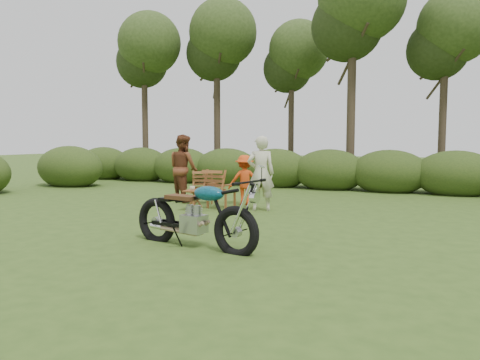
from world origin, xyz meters
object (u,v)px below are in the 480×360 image
at_px(adult_b, 184,201).
at_px(adult_a, 261,210).
at_px(side_table, 194,201).
at_px(child, 245,205).
at_px(lawn_chair_right, 221,208).
at_px(lawn_chair_left, 203,203).
at_px(cup, 192,188).
at_px(motorcycle, 194,247).

bearing_deg(adult_b, adult_a, -164.91).
xyz_separation_m(side_table, child, (0.69, 1.42, -0.25)).
distance_m(adult_a, child, 1.02).
relative_size(lawn_chair_right, adult_b, 0.52).
height_order(lawn_chair_right, adult_b, adult_b).
bearing_deg(child, lawn_chair_right, 34.45).
distance_m(lawn_chair_left, cup, 1.46).
relative_size(adult_a, adult_b, 0.97).
distance_m(side_table, adult_b, 1.76).
height_order(adult_a, child, adult_a).
distance_m(side_table, child, 1.60).
relative_size(motorcycle, adult_b, 1.25).
bearing_deg(motorcycle, adult_b, 133.15).
bearing_deg(lawn_chair_right, motorcycle, 115.64).
bearing_deg(adult_a, lawn_chair_left, -40.86).
relative_size(adult_a, child, 1.38).
distance_m(lawn_chair_left, child, 1.18).
bearing_deg(adult_b, lawn_chair_right, -174.35).
distance_m(lawn_chair_right, lawn_chair_left, 1.01).
relative_size(lawn_chair_right, child, 0.74).
distance_m(lawn_chair_right, child, 0.79).
xyz_separation_m(side_table, adult_b, (-1.13, 1.33, -0.25)).
bearing_deg(child, motorcycle, 73.35).
height_order(lawn_chair_left, cup, cup).
xyz_separation_m(motorcycle, child, (-1.23, 4.70, 0.00)).
height_order(cup, child, child).
distance_m(motorcycle, adult_b, 5.53).
bearing_deg(lawn_chair_left, adult_b, -35.13).
bearing_deg(adult_b, motorcycle, 151.83).
distance_m(motorcycle, cup, 3.85).
bearing_deg(child, cup, 31.55).
relative_size(lawn_chair_left, adult_a, 0.49).
bearing_deg(child, lawn_chair_left, -23.39).
height_order(motorcycle, cup, motorcycle).
xyz_separation_m(side_table, cup, (-0.05, -0.02, 0.30)).
bearing_deg(lawn_chair_left, lawn_chair_right, 117.93).
height_order(side_table, child, child).
xyz_separation_m(lawn_chair_right, adult_b, (-1.50, 0.63, 0.00)).
relative_size(lawn_chair_left, side_table, 1.77).
bearing_deg(lawn_chair_left, child, 159.11).
bearing_deg(side_table, cup, -160.80).
relative_size(lawn_chair_right, adult_a, 0.54).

